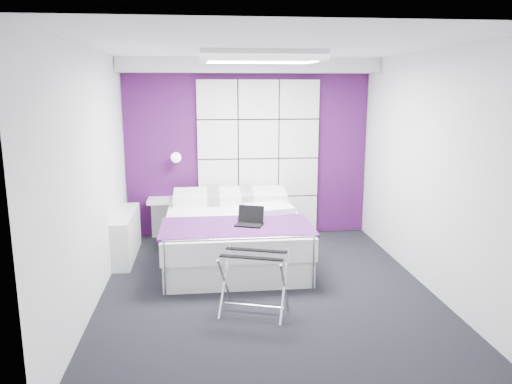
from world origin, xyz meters
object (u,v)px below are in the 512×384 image
bed (234,236)px  laptop (249,220)px  wall_lamp (176,157)px  radiator (127,235)px  nightstand (165,200)px  luggage_rack (254,283)px

bed → laptop: size_ratio=6.94×
wall_lamp → radiator: (-0.64, -0.76, -0.92)m
bed → wall_lamp: bearing=127.3°
radiator → bed: (1.40, -0.23, 0.02)m
radiator → nightstand: nightstand is taller
luggage_rack → laptop: laptop is taller
nightstand → laptop: size_ratio=1.57×
nightstand → laptop: 1.83m
bed → nightstand: bearing=134.5°
nightstand → wall_lamp: bearing=12.5°
radiator → laptop: size_ratio=3.87×
wall_lamp → nightstand: (-0.18, -0.04, -0.62)m
radiator → bed: bearing=-9.5°
wall_lamp → laptop: (0.91, -1.51, -0.56)m
bed → nightstand: size_ratio=4.42×
radiator → laptop: 1.76m
radiator → luggage_rack: 2.35m
wall_lamp → luggage_rack: 2.86m
bed → luggage_rack: bed is taller
wall_lamp → luggage_rack: (0.85, -2.58, -0.91)m
laptop → wall_lamp: bearing=141.8°
bed → laptop: (0.15, -0.52, 0.34)m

